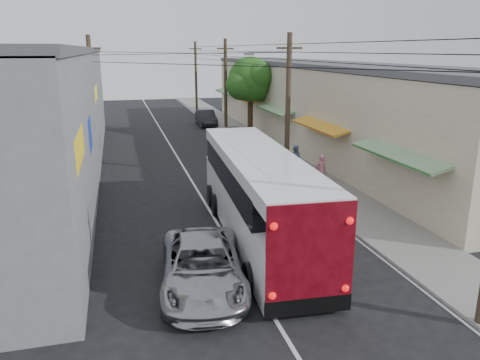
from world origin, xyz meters
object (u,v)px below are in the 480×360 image
at_px(pedestrian_far, 295,159).
at_px(jeepney, 202,266).
at_px(coach_bus, 258,194).
at_px(parked_suv, 262,168).
at_px(parked_car_far, 206,118).
at_px(parked_car_mid, 233,137).
at_px(pedestrian_near, 321,171).

bearing_deg(pedestrian_far, jeepney, 86.63).
bearing_deg(coach_bus, pedestrian_far, 63.59).
relative_size(parked_suv, pedestrian_far, 3.09).
bearing_deg(parked_car_far, jeepney, -99.63).
xyz_separation_m(parked_suv, parked_car_mid, (0.80, 10.04, -0.02)).
height_order(parked_car_far, pedestrian_far, pedestrian_far).
relative_size(jeepney, pedestrian_near, 2.99).
distance_m(jeepney, parked_car_far, 32.15).
distance_m(parked_car_mid, pedestrian_near, 12.46).
relative_size(parked_car_mid, pedestrian_far, 2.57).
xyz_separation_m(jeepney, pedestrian_near, (7.85, 8.79, 0.27)).
bearing_deg(pedestrian_near, parked_suv, -49.04).
bearing_deg(parked_suv, pedestrian_far, 11.09).
bearing_deg(parked_suv, parked_car_mid, 77.52).
relative_size(parked_suv, parked_car_mid, 1.20).
bearing_deg(parked_suv, coach_bus, -116.74).
bearing_deg(parked_car_far, pedestrian_near, -84.29).
bearing_deg(pedestrian_far, coach_bus, 89.50).
bearing_deg(coach_bus, parked_car_mid, 82.53).
bearing_deg(jeepney, parked_suv, 71.41).
xyz_separation_m(parked_suv, parked_car_far, (0.70, 20.47, -0.02)).
xyz_separation_m(jeepney, pedestrian_far, (7.61, 11.85, 0.23)).
distance_m(parked_car_mid, pedestrian_far, 9.39).
bearing_deg(pedestrian_near, pedestrian_far, -91.24).
height_order(jeepney, parked_suv, parked_suv).
bearing_deg(pedestrian_far, parked_suv, 48.33).
bearing_deg(parked_car_mid, jeepney, -98.66).
height_order(coach_bus, jeepney, coach_bus).
height_order(parked_car_mid, parked_car_far, parked_car_mid).
bearing_deg(coach_bus, parked_car_far, 86.73).
bearing_deg(parked_suv, parked_car_far, 80.12).
height_order(coach_bus, pedestrian_near, coach_bus).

